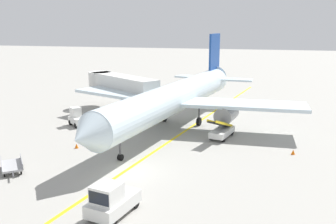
{
  "coord_description": "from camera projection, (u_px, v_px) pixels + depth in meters",
  "views": [
    {
      "loc": [
        9.76,
        -26.16,
        11.47
      ],
      "look_at": [
        0.57,
        10.69,
        2.5
      ],
      "focal_mm": 40.13,
      "sensor_mm": 36.0,
      "label": 1
    }
  ],
  "objects": [
    {
      "name": "ground_plane",
      "position": [
        128.0,
        172.0,
        29.63
      ],
      "size": [
        300.0,
        300.0,
        0.0
      ],
      "primitive_type": "plane",
      "color": "#9E9B93"
    },
    {
      "name": "ground_crew_marshaller",
      "position": [
        111.0,
        126.0,
        39.82
      ],
      "size": [
        0.36,
        0.24,
        1.7
      ],
      "color": "#26262D",
      "rests_on": "ground"
    },
    {
      "name": "pushback_tug",
      "position": [
        111.0,
        200.0,
        22.8
      ],
      "size": [
        2.64,
        3.93,
        2.2
      ],
      "color": "silver",
      "rests_on": "ground"
    },
    {
      "name": "taxi_line_yellow",
      "position": [
        153.0,
        152.0,
        34.22
      ],
      "size": [
        15.22,
        78.65,
        0.01
      ],
      "primitive_type": "cube",
      "rotation": [
        0.0,
        0.0,
        -0.19
      ],
      "color": "yellow",
      "rests_on": "ground"
    },
    {
      "name": "baggage_tug_near_wing",
      "position": [
        77.0,
        118.0,
        43.1
      ],
      "size": [
        2.67,
        2.54,
        2.1
      ],
      "color": "silver",
      "rests_on": "ground"
    },
    {
      "name": "safety_cone_nose_left",
      "position": [
        293.0,
        152.0,
        33.7
      ],
      "size": [
        0.36,
        0.36,
        0.44
      ],
      "primitive_type": "cone",
      "color": "orange",
      "rests_on": "ground"
    },
    {
      "name": "safety_cone_wingtip_left",
      "position": [
        77.0,
        146.0,
        35.38
      ],
      "size": [
        0.36,
        0.36,
        0.44
      ],
      "primitive_type": "cone",
      "color": "orange",
      "rests_on": "ground"
    },
    {
      "name": "belt_loader_forward_hold",
      "position": [
        222.0,
        131.0,
        38.43
      ],
      "size": [
        2.41,
        5.16,
        2.59
      ],
      "color": "silver",
      "rests_on": "ground"
    },
    {
      "name": "ground_crew_wing_walker",
      "position": [
        107.0,
        133.0,
        37.02
      ],
      "size": [
        0.36,
        0.24,
        1.7
      ],
      "color": "#26262D",
      "rests_on": "ground"
    },
    {
      "name": "jet_bridge",
      "position": [
        117.0,
        85.0,
        49.89
      ],
      "size": [
        11.96,
        9.33,
        4.85
      ],
      "color": "silver",
      "rests_on": "ground"
    },
    {
      "name": "safety_cone_nose_right",
      "position": [
        223.0,
        119.0,
        45.5
      ],
      "size": [
        0.36,
        0.36,
        0.44
      ],
      "primitive_type": "cone",
      "color": "orange",
      "rests_on": "ground"
    },
    {
      "name": "airliner",
      "position": [
        176.0,
        97.0,
        42.13
      ],
      "size": [
        28.11,
        35.18,
        10.1
      ],
      "color": "silver",
      "rests_on": "ground"
    },
    {
      "name": "baggage_cart_loaded",
      "position": [
        12.0,
        165.0,
        29.86
      ],
      "size": [
        2.98,
        3.44,
        0.94
      ],
      "color": "#A5A5A8",
      "rests_on": "ground"
    }
  ]
}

